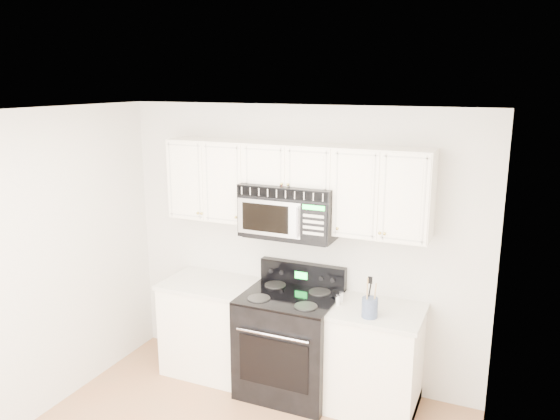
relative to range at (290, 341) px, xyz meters
The scene contains 9 objects.
room 1.62m from the range, 92.30° to the right, with size 3.51×3.51×2.61m.
base_cabinet_left 0.86m from the range, behind, with size 0.86×0.65×0.92m.
base_cabinet_right 0.75m from the range, ahead, with size 0.86×0.65×0.92m.
range is the anchor object (origin of this frame).
upper_cabinets 1.46m from the range, 106.63° to the left, with size 2.44×0.37×0.75m.
microwave 1.21m from the range, 112.98° to the left, with size 0.85×0.47×0.47m.
utensil_crock 0.93m from the range, 10.16° to the right, with size 0.13×0.13×0.35m.
shaker_salt 0.66m from the range, ahead, with size 0.04×0.04×0.09m.
shaker_pepper 0.67m from the range, ahead, with size 0.04×0.04×0.09m.
Camera 1 is at (1.80, -2.83, 2.81)m, focal length 35.00 mm.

